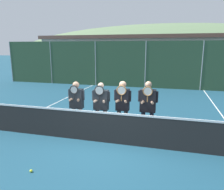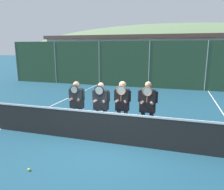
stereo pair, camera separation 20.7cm
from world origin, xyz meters
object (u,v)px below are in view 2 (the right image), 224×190
at_px(car_center, 191,73).
at_px(player_center_left, 101,104).
at_px(player_center_right, 122,104).
at_px(tennis_ball_on_court, 29,170).
at_px(player_leftmost, 77,102).
at_px(car_left_of_center, 125,71).
at_px(player_rightmost, 147,106).
at_px(car_far_left, 68,69).

bearing_deg(car_center, player_center_left, -106.44).
relative_size(player_center_right, tennis_ball_on_court, 27.07).
xyz_separation_m(player_leftmost, car_left_of_center, (-0.98, 11.17, -0.13)).
distance_m(player_center_left, car_left_of_center, 11.28).
bearing_deg(player_rightmost, tennis_ball_on_court, -131.93).
distance_m(car_left_of_center, tennis_ball_on_court, 13.89).
relative_size(player_center_right, car_left_of_center, 0.42).
bearing_deg(player_center_left, player_rightmost, -0.29).
distance_m(player_center_right, tennis_ball_on_court, 3.31).
height_order(player_center_left, tennis_ball_on_court, player_center_left).
distance_m(player_leftmost, player_center_left, 0.86).
distance_m(player_center_left, car_far_left, 13.30).
xyz_separation_m(player_leftmost, car_center, (4.25, 11.53, -0.12)).
xyz_separation_m(player_rightmost, car_left_of_center, (-3.39, 11.13, -0.18)).
distance_m(player_leftmost, tennis_ball_on_court, 2.85).
relative_size(player_leftmost, player_center_right, 0.96).
bearing_deg(player_leftmost, player_rightmost, 0.98).
relative_size(player_leftmost, car_far_left, 0.37).
relative_size(player_center_right, car_far_left, 0.38).
height_order(player_rightmost, car_center, player_rightmost).
bearing_deg(player_leftmost, tennis_ball_on_court, -90.27).
xyz_separation_m(car_far_left, car_center, (10.57, 0.29, 0.01)).
height_order(player_rightmost, car_far_left, player_rightmost).
xyz_separation_m(car_left_of_center, car_center, (5.23, 0.36, 0.01)).
height_order(player_leftmost, player_center_right, player_center_right).
relative_size(player_leftmost, player_rightmost, 0.95).
relative_size(player_rightmost, car_left_of_center, 0.42).
xyz_separation_m(player_center_left, car_far_left, (-7.18, 11.19, -0.12)).
height_order(player_center_left, car_center, car_center).
bearing_deg(tennis_ball_on_court, car_left_of_center, 94.01).
relative_size(player_rightmost, car_far_left, 0.39).
relative_size(car_far_left, car_center, 1.04).
xyz_separation_m(player_leftmost, player_center_left, (0.86, 0.05, -0.01)).
height_order(car_center, tennis_ball_on_court, car_center).
bearing_deg(player_center_left, car_left_of_center, 99.42).
relative_size(car_left_of_center, tennis_ball_on_court, 64.91).
relative_size(player_leftmost, car_center, 0.39).
distance_m(player_leftmost, player_center_right, 1.60).
height_order(player_leftmost, car_far_left, car_far_left).
bearing_deg(player_center_right, car_center, 77.00).
xyz_separation_m(player_center_left, player_rightmost, (1.55, -0.01, 0.06)).
distance_m(car_far_left, tennis_ball_on_court, 15.29).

